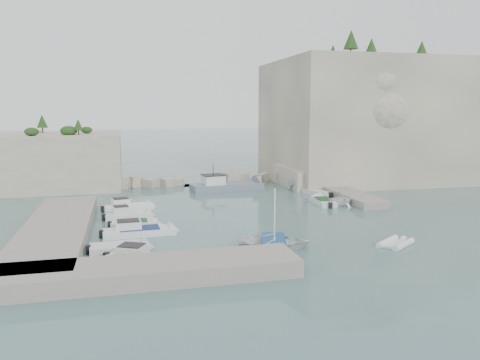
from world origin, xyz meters
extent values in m
plane|color=slate|center=(0.00, 0.00, 0.00)|extent=(400.00, 400.00, 0.00)
cube|color=beige|center=(23.00, 23.00, 8.50)|extent=(26.00, 22.00, 17.00)
cube|color=beige|center=(13.00, 18.00, 1.25)|extent=(8.00, 10.00, 2.50)
cube|color=beige|center=(-20.00, 25.00, 3.50)|extent=(16.00, 14.00, 7.00)
cube|color=#9E9689|center=(-17.00, -1.00, 0.55)|extent=(5.00, 24.00, 1.10)
cube|color=#9E9689|center=(-10.00, -12.50, 0.55)|extent=(18.00, 4.00, 1.10)
cube|color=#9E9689|center=(13.50, 10.00, 0.40)|extent=(3.00, 16.00, 0.80)
cube|color=beige|center=(-1.00, 22.00, 0.70)|extent=(28.00, 3.00, 1.40)
imported|color=white|center=(-0.83, -8.08, 0.00)|extent=(6.22, 5.13, 1.12)
imported|color=white|center=(10.96, 4.99, 0.00)|extent=(3.55, 3.14, 1.75)
imported|color=silver|center=(10.79, 14.75, 0.00)|extent=(5.06, 2.04, 1.93)
cylinder|color=white|center=(-0.83, -8.08, 2.66)|extent=(0.10, 0.10, 4.20)
cone|color=#1E4219|center=(18.00, 18.00, 19.27)|extent=(1.96, 1.96, 2.45)
cone|color=#1E4219|center=(26.00, 27.00, 19.60)|extent=(2.24, 2.24, 2.80)
cone|color=#1E4219|center=(30.00, 20.00, 18.82)|extent=(1.57, 1.57, 1.96)
cone|color=#1E4219|center=(21.00, 30.00, 19.08)|extent=(1.79, 1.79, 2.24)
cone|color=#1E4219|center=(-22.00, 27.00, 8.62)|extent=(1.40, 1.40, 1.75)
cone|color=#1E4219|center=(-17.00, 22.00, 8.30)|extent=(1.12, 1.12, 1.40)
camera|label=1|loc=(-11.36, -40.16, 10.28)|focal=35.00mm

